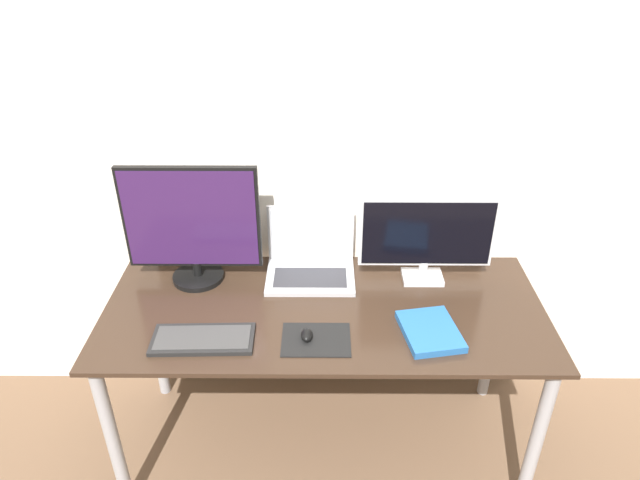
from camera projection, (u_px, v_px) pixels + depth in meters
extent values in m
cube|color=silver|center=(325.00, 138.00, 2.24)|extent=(7.00, 0.05, 2.50)
cube|color=#332319|center=(324.00, 309.00, 2.14)|extent=(1.65, 0.71, 0.02)
cylinder|color=#99999E|center=(113.00, 440.00, 2.08)|extent=(0.05, 0.05, 0.72)
cylinder|color=#99999E|center=(536.00, 442.00, 2.07)|extent=(0.05, 0.05, 0.72)
cylinder|color=#99999E|center=(155.00, 333.00, 2.60)|extent=(0.05, 0.05, 0.72)
cylinder|color=#99999E|center=(493.00, 334.00, 2.59)|extent=(0.05, 0.05, 0.72)
cylinder|color=black|center=(198.00, 276.00, 2.30)|extent=(0.20, 0.20, 0.02)
cylinder|color=black|center=(197.00, 268.00, 2.28)|extent=(0.04, 0.04, 0.06)
cube|color=black|center=(191.00, 218.00, 2.17)|extent=(0.52, 0.02, 0.42)
cube|color=#331947|center=(190.00, 219.00, 2.16)|extent=(0.50, 0.01, 0.40)
cube|color=silver|center=(422.00, 277.00, 2.30)|extent=(0.16, 0.11, 0.02)
cylinder|color=silver|center=(423.00, 268.00, 2.27)|extent=(0.04, 0.04, 0.06)
cube|color=silver|center=(427.00, 232.00, 2.20)|extent=(0.52, 0.02, 0.29)
cube|color=black|center=(427.00, 234.00, 2.18)|extent=(0.50, 0.01, 0.27)
cube|color=#ADADB2|center=(310.00, 277.00, 2.30)|extent=(0.35, 0.25, 0.02)
cube|color=#2D2D33|center=(310.00, 277.00, 2.28)|extent=(0.29, 0.14, 0.00)
cube|color=#ADADB2|center=(311.00, 233.00, 2.34)|extent=(0.35, 0.01, 0.25)
cube|color=silver|center=(311.00, 234.00, 2.34)|extent=(0.32, 0.00, 0.22)
cube|color=black|center=(203.00, 339.00, 1.97)|extent=(0.36, 0.17, 0.02)
cube|color=#383838|center=(203.00, 337.00, 1.97)|extent=(0.33, 0.13, 0.00)
cube|color=black|center=(316.00, 340.00, 1.98)|extent=(0.24, 0.18, 0.00)
ellipsoid|color=black|center=(307.00, 335.00, 1.97)|extent=(0.04, 0.07, 0.03)
cube|color=#235B9E|center=(430.00, 331.00, 2.00)|extent=(0.23, 0.26, 0.03)
cube|color=white|center=(430.00, 331.00, 2.00)|extent=(0.22, 0.26, 0.02)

